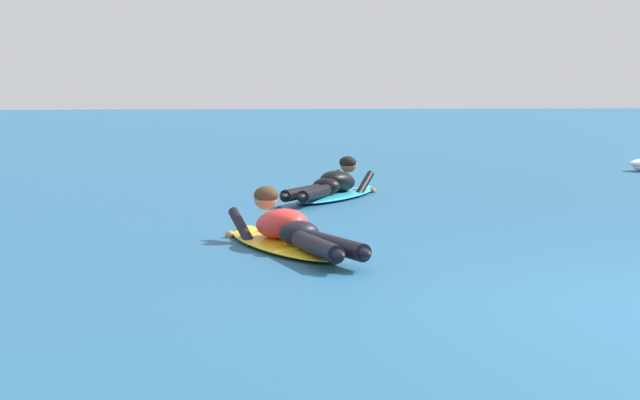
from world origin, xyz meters
The scene contains 3 objects.
ground_plane centered at (0.00, 10.00, 0.00)m, with size 120.00×120.00×0.00m, color #235B84.
surfer_near centered at (-2.61, 3.03, 0.14)m, with size 1.09×2.66×0.54m.
surfer_far centered at (-1.58, 7.45, 0.13)m, with size 1.65×2.56×0.55m.
Camera 1 is at (-3.63, -6.46, 1.34)m, focal length 64.53 mm.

